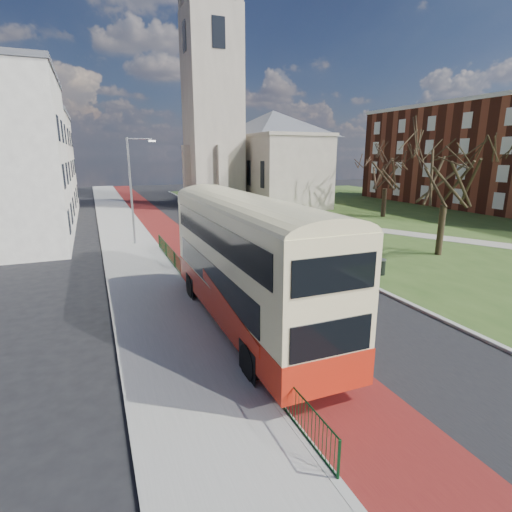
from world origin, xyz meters
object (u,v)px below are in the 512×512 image
winter_tree_far (387,166)px  litter_bin (381,267)px  streetlamp (133,186)px  winter_tree_near (448,164)px  bus (247,257)px

winter_tree_far → litter_bin: winter_tree_far is taller
streetlamp → winter_tree_near: 22.56m
bus → winter_tree_far: 33.25m
winter_tree_near → bus: bearing=-160.0°
winter_tree_near → litter_bin: (-6.95, -2.35, -5.74)m
bus → winter_tree_near: 18.18m
streetlamp → bus: size_ratio=0.64×
streetlamp → litter_bin: bearing=-48.4°
streetlamp → winter_tree_near: bearing=-30.9°
litter_bin → streetlamp: bearing=131.6°
bus → winter_tree_far: bearing=41.4°
winter_tree_far → litter_bin: bearing=-129.8°
winter_tree_near → winter_tree_far: 17.72m
bus → winter_tree_near: bearing=20.2°
bus → winter_tree_near: winter_tree_near is taller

